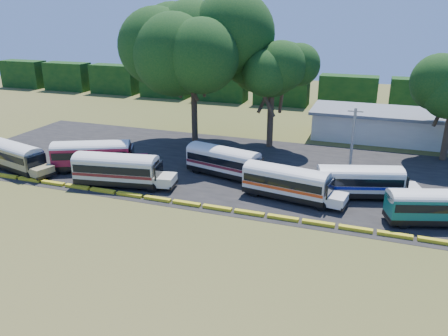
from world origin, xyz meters
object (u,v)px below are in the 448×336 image
(tree_west, at_px, (193,41))
(bus_cream_west, at_px, (118,168))
(bus_teal, at_px, (437,205))
(bus_white_red, at_px, (288,181))
(bus_red, at_px, (94,154))
(bus_beige, at_px, (15,155))

(tree_west, bearing_deg, bus_cream_west, -94.09)
(bus_cream_west, xyz_separation_m, bus_teal, (29.45, 1.41, -0.17))
(bus_white_red, bearing_deg, bus_red, -172.70)
(bus_red, xyz_separation_m, bus_white_red, (21.85, -0.71, -0.12))
(bus_white_red, bearing_deg, tree_west, 146.34)
(bus_cream_west, xyz_separation_m, tree_west, (1.20, 16.84, 11.28))
(tree_west, bearing_deg, bus_red, -114.53)
(bus_red, relative_size, bus_white_red, 1.03)
(bus_red, relative_size, tree_west, 0.57)
(bus_beige, relative_size, bus_teal, 1.05)
(bus_beige, distance_m, bus_teal, 42.69)
(bus_teal, distance_m, tree_west, 34.16)
(bus_beige, xyz_separation_m, bus_white_red, (30.01, 2.32, -0.01))
(bus_white_red, distance_m, tree_west, 24.10)
(bus_cream_west, distance_m, bus_teal, 29.48)
(bus_white_red, height_order, bus_teal, bus_white_red)
(bus_teal, xyz_separation_m, tree_west, (-28.24, 15.43, 11.45))
(bus_beige, height_order, bus_red, bus_red)
(bus_red, xyz_separation_m, bus_teal, (34.51, -1.69, -0.19))
(bus_white_red, bearing_deg, bus_beige, -166.44)
(bus_red, height_order, bus_teal, bus_red)
(bus_beige, xyz_separation_m, bus_teal, (42.67, 1.33, -0.08))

